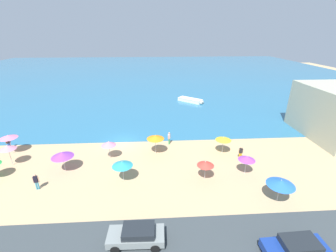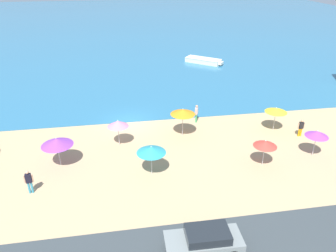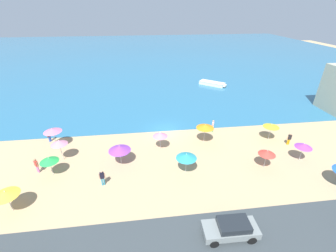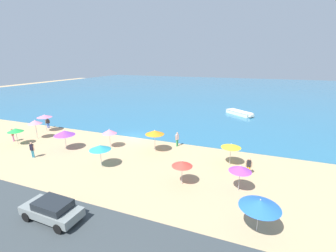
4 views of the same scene
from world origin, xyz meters
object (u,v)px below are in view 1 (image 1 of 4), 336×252
at_px(beach_umbrella_5, 223,139).
at_px(parked_car_2, 296,248).
at_px(beach_umbrella_11, 281,183).
at_px(bather_3, 241,152).
at_px(bather_4, 8,142).
at_px(beach_umbrella_1, 206,164).
at_px(beach_umbrella_3, 8,147).
at_px(beach_umbrella_9, 247,158).
at_px(parked_car_3, 137,235).
at_px(beach_umbrella_7, 8,137).
at_px(beach_umbrella_10, 155,137).
at_px(beach_umbrella_2, 62,155).
at_px(beach_umbrella_6, 122,164).
at_px(beach_umbrella_4, 109,144).
at_px(bather_1, 36,181).
at_px(bather_2, 169,138).
at_px(skiff_nearshore, 190,100).

height_order(beach_umbrella_5, parked_car_2, beach_umbrella_5).
distance_m(beach_umbrella_11, bather_3, 7.42).
distance_m(bather_3, bather_4, 29.41).
bearing_deg(beach_umbrella_1, bather_4, 161.23).
relative_size(beach_umbrella_3, beach_umbrella_11, 1.06).
xyz_separation_m(beach_umbrella_1, bather_3, (5.12, 3.80, -0.98)).
height_order(beach_umbrella_11, bather_4, beach_umbrella_11).
bearing_deg(bather_3, beach_umbrella_9, -101.28).
xyz_separation_m(parked_car_2, parked_car_3, (-10.69, 1.69, -0.00)).
xyz_separation_m(beach_umbrella_11, parked_car_3, (-12.32, -3.69, -1.12)).
xyz_separation_m(beach_umbrella_7, parked_car_3, (16.37, -13.98, -1.48)).
bearing_deg(beach_umbrella_10, beach_umbrella_2, -162.87).
xyz_separation_m(beach_umbrella_6, bather_4, (-15.68, 7.87, -1.11)).
bearing_deg(beach_umbrella_4, parked_car_3, -71.56).
distance_m(bather_1, bather_2, 15.80).
distance_m(beach_umbrella_1, bather_2, 8.63).
distance_m(beach_umbrella_2, beach_umbrella_10, 10.42).
bearing_deg(bather_3, skiff_nearshore, 95.75).
height_order(beach_umbrella_2, beach_umbrella_3, beach_umbrella_3).
distance_m(beach_umbrella_9, skiff_nearshore, 26.68).
height_order(bather_1, parked_car_2, bather_1).
height_order(beach_umbrella_3, parked_car_3, beach_umbrella_3).
distance_m(beach_umbrella_2, beach_umbrella_4, 5.03).
xyz_separation_m(beach_umbrella_5, beach_umbrella_10, (-8.29, 0.39, 0.28)).
distance_m(beach_umbrella_3, beach_umbrella_6, 13.53).
xyz_separation_m(bather_3, skiff_nearshore, (-2.36, 23.47, -0.48)).
height_order(beach_umbrella_9, bather_3, beach_umbrella_9).
relative_size(beach_umbrella_9, parked_car_3, 0.54).
relative_size(beach_umbrella_1, parked_car_2, 0.50).
xyz_separation_m(beach_umbrella_7, bather_4, (-1.17, 1.37, -1.39)).
height_order(beach_umbrella_10, bather_1, beach_umbrella_10).
bearing_deg(beach_umbrella_11, beach_umbrella_10, 140.01).
distance_m(beach_umbrella_5, bather_4, 27.48).
height_order(bather_4, skiff_nearshore, bather_4).
relative_size(beach_umbrella_9, skiff_nearshore, 0.42).
bearing_deg(beach_umbrella_9, skiff_nearshore, 93.75).
distance_m(beach_umbrella_6, beach_umbrella_11, 14.67).
height_order(beach_umbrella_1, beach_umbrella_4, beach_umbrella_4).
xyz_separation_m(beach_umbrella_7, bather_3, (27.92, -2.98, -1.39)).
relative_size(beach_umbrella_1, beach_umbrella_10, 0.84).
height_order(beach_umbrella_6, beach_umbrella_7, beach_umbrella_7).
distance_m(beach_umbrella_7, parked_car_2, 31.31).
height_order(beach_umbrella_4, parked_car_2, beach_umbrella_4).
relative_size(beach_umbrella_3, beach_umbrella_10, 1.00).
bearing_deg(beach_umbrella_1, beach_umbrella_7, 163.44).
distance_m(bather_1, skiff_nearshore, 33.81).
xyz_separation_m(beach_umbrella_6, skiff_nearshore, (11.04, 27.00, -1.58)).
relative_size(beach_umbrella_1, beach_umbrella_5, 0.96).
bearing_deg(beach_umbrella_9, beach_umbrella_3, 172.69).
bearing_deg(beach_umbrella_11, beach_umbrella_5, 106.33).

